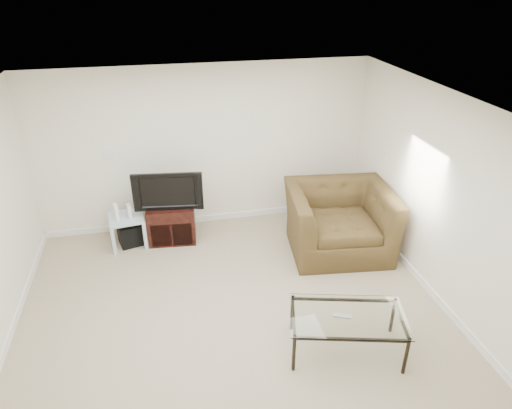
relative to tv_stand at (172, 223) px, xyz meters
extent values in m
plane|color=tan|center=(0.60, -2.05, -0.29)|extent=(5.00, 5.00, 0.00)
plane|color=white|center=(0.60, -2.05, 2.21)|extent=(5.00, 5.00, 0.00)
cube|color=silver|center=(0.60, 0.45, 0.96)|extent=(5.00, 0.02, 2.50)
cube|color=silver|center=(3.10, -2.05, 0.96)|extent=(0.02, 5.00, 2.50)
cube|color=white|center=(-0.80, 0.44, 0.96)|extent=(0.12, 0.02, 0.12)
cube|color=white|center=(3.09, -0.45, 0.96)|extent=(0.02, 0.09, 0.13)
cube|color=white|center=(3.09, -0.75, 0.01)|extent=(0.02, 0.08, 0.12)
cube|color=black|center=(0.00, -0.04, 0.19)|extent=(0.38, 0.28, 0.05)
imported|color=black|center=(0.00, -0.03, 0.57)|extent=(0.93, 0.30, 0.57)
cube|color=black|center=(-0.62, 0.02, -0.12)|extent=(0.40, 0.40, 0.33)
cube|color=white|center=(-0.76, -0.03, 0.29)|extent=(0.08, 0.16, 0.21)
cube|color=silver|center=(-0.59, -0.01, 0.27)|extent=(0.08, 0.14, 0.19)
imported|color=brown|center=(2.33, -0.78, 0.34)|extent=(1.54, 1.09, 1.26)
cube|color=#B2B2B7|center=(1.60, -2.69, 0.20)|extent=(0.19, 0.12, 0.02)
camera|label=1|loc=(-0.05, -6.04, 3.40)|focal=32.00mm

